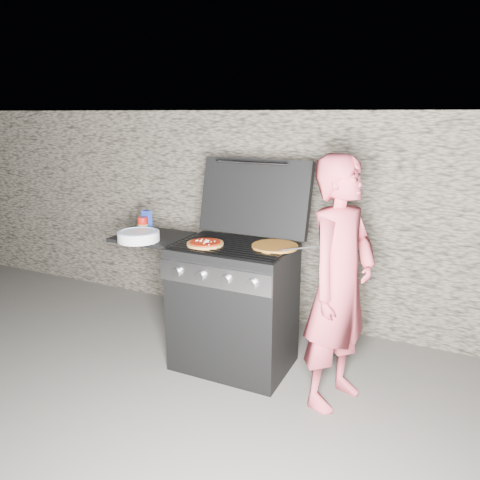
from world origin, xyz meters
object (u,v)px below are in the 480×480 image
at_px(pizza_topped, 205,243).
at_px(sauce_jar, 143,225).
at_px(gas_grill, 203,301).
at_px(person, 340,284).

distance_m(pizza_topped, sauce_jar, 0.63).
height_order(gas_grill, pizza_topped, pizza_topped).
distance_m(gas_grill, sauce_jar, 0.73).
height_order(sauce_jar, person, person).
bearing_deg(sauce_jar, person, -5.16).
distance_m(sauce_jar, person, 1.56).
xyz_separation_m(sauce_jar, person, (1.54, -0.14, -0.18)).
relative_size(gas_grill, person, 0.86).
distance_m(gas_grill, pizza_topped, 0.48).
xyz_separation_m(gas_grill, sauce_jar, (-0.53, 0.04, 0.51)).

